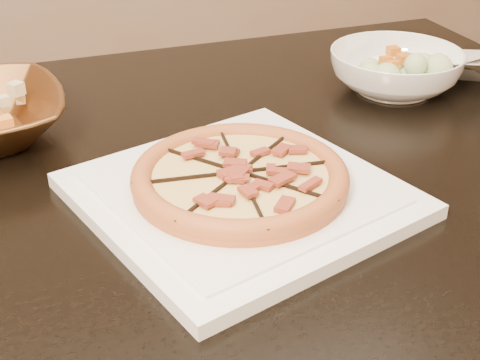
{
  "coord_description": "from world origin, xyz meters",
  "views": [
    {
      "loc": [
        -0.24,
        -0.88,
        1.17
      ],
      "look_at": [
        -0.03,
        -0.24,
        0.78
      ],
      "focal_mm": 50.0,
      "sensor_mm": 36.0,
      "label": 1
    }
  ],
  "objects_px": {
    "plate": "(240,194)",
    "salad_bowl": "(395,71)",
    "dining_table": "(164,228)",
    "pizza": "(240,177)"
  },
  "relations": [
    {
      "from": "plate",
      "to": "pizza",
      "type": "relative_size",
      "value": 1.67
    },
    {
      "from": "plate",
      "to": "salad_bowl",
      "type": "distance_m",
      "value": 0.43
    },
    {
      "from": "plate",
      "to": "pizza",
      "type": "bearing_deg",
      "value": 113.45
    },
    {
      "from": "dining_table",
      "to": "plate",
      "type": "height_order",
      "value": "plate"
    },
    {
      "from": "salad_bowl",
      "to": "pizza",
      "type": "bearing_deg",
      "value": -143.92
    },
    {
      "from": "dining_table",
      "to": "salad_bowl",
      "type": "relative_size",
      "value": 6.77
    },
    {
      "from": "plate",
      "to": "salad_bowl",
      "type": "xyz_separation_m",
      "value": [
        0.35,
        0.25,
        0.02
      ]
    },
    {
      "from": "pizza",
      "to": "plate",
      "type": "bearing_deg",
      "value": -66.55
    },
    {
      "from": "salad_bowl",
      "to": "plate",
      "type": "bearing_deg",
      "value": -143.92
    },
    {
      "from": "dining_table",
      "to": "pizza",
      "type": "height_order",
      "value": "pizza"
    }
  ]
}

